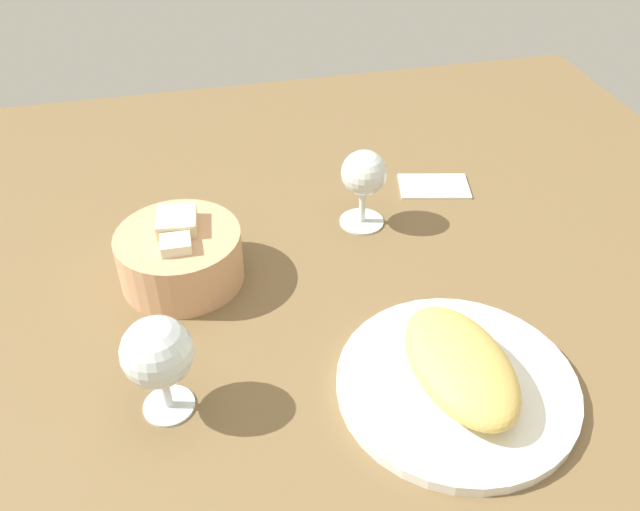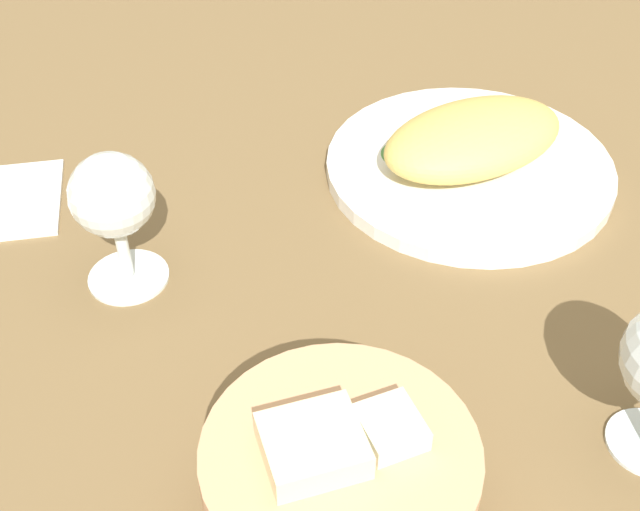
# 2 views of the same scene
# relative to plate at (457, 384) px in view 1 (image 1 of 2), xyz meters

# --- Properties ---
(ground_plane) EXTENTS (1.40, 1.40, 0.02)m
(ground_plane) POSITION_rel_plate_xyz_m (0.15, 0.11, -0.02)
(ground_plane) COLOR brown
(plate) EXTENTS (0.27, 0.27, 0.01)m
(plate) POSITION_rel_plate_xyz_m (0.00, 0.00, 0.00)
(plate) COLOR white
(plate) RESTS_ON ground_plane
(omelette) EXTENTS (0.19, 0.12, 0.05)m
(omelette) POSITION_rel_plate_xyz_m (0.00, 0.00, 0.03)
(omelette) COLOR #DEBA5C
(omelette) RESTS_ON plate
(lettuce_garnish) EXTENTS (0.05, 0.05, 0.01)m
(lettuce_garnish) POSITION_rel_plate_xyz_m (0.05, -0.03, 0.01)
(lettuce_garnish) COLOR #467F39
(lettuce_garnish) RESTS_ON plate
(bread_basket) EXTENTS (0.16, 0.16, 0.09)m
(bread_basket) POSITION_rel_plate_xyz_m (0.26, 0.28, 0.03)
(bread_basket) COLOR tan
(bread_basket) RESTS_ON ground_plane
(wine_glass_near) EXTENTS (0.07, 0.07, 0.12)m
(wine_glass_near) POSITION_rel_plate_xyz_m (0.33, 0.02, 0.07)
(wine_glass_near) COLOR silver
(wine_glass_near) RESTS_ON ground_plane
(wine_glass_far) EXTENTS (0.08, 0.08, 0.12)m
(wine_glass_far) POSITION_rel_plate_xyz_m (0.05, 0.31, 0.08)
(wine_glass_far) COLOR white
(wine_glass_far) RESTS_ON ground_plane
(folded_napkin) EXTENTS (0.09, 0.12, 0.01)m
(folded_napkin) POSITION_rel_plate_xyz_m (0.40, -0.12, -0.00)
(folded_napkin) COLOR white
(folded_napkin) RESTS_ON ground_plane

